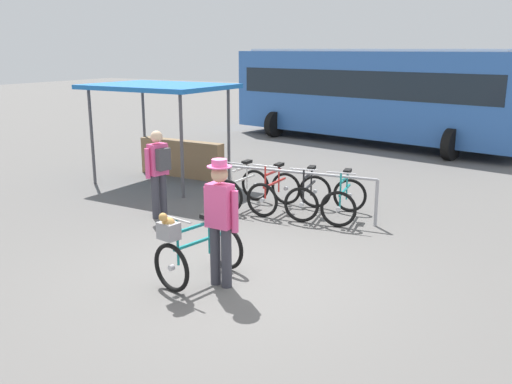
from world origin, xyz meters
name	(u,v)px	position (x,y,z in m)	size (l,w,h in m)	color
ground_plane	(239,277)	(0.00, 0.00, 0.00)	(80.00, 80.00, 0.00)	#605E5B
bike_rack_rail	(293,182)	(-0.60, 3.03, 0.66)	(3.20, 0.31, 0.88)	#99999E
racked_bike_white	(242,189)	(-1.77, 3.11, 0.37)	(0.70, 1.12, 0.97)	black
racked_bike_red	(274,192)	(-1.07, 3.17, 0.37)	(0.66, 1.09, 0.97)	black
racked_bike_black	(308,196)	(-0.37, 3.22, 0.37)	(0.82, 1.17, 0.97)	black
racked_bike_teal	(344,200)	(0.33, 3.28, 0.37)	(0.81, 1.17, 0.97)	black
featured_bicycle	(193,249)	(-0.45, -0.46, 0.49)	(0.87, 1.25, 1.09)	black
person_with_featured_bike	(220,218)	(-0.07, -0.36, 0.95)	(0.53, 0.32, 1.72)	#383842
pedestrian_with_backpack	(159,169)	(-2.74, 1.72, 0.94)	(0.39, 0.52, 1.64)	#383842
bus_distant	(374,90)	(-1.89, 12.07, 1.74)	(10.31, 4.80, 3.08)	#3366B7
market_stall	(170,122)	(-4.46, 4.34, 1.39)	(3.15, 2.37, 2.30)	#4C4C51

